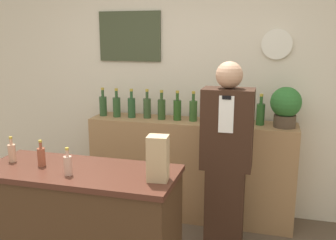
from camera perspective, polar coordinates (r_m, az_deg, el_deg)
back_wall at (r=3.95m, az=2.06°, el=5.60°), size 5.20×0.09×2.70m
back_shelf at (r=3.87m, az=3.42°, el=-7.50°), size 2.05×0.40×1.02m
display_counter at (r=2.95m, az=-12.90°, el=-15.67°), size 1.42×0.59×0.91m
shopkeeper at (r=3.18m, az=8.86°, el=-6.20°), size 0.42×0.26×1.65m
potted_plant at (r=3.58m, az=17.50°, el=2.13°), size 0.28×0.28×0.37m
paper_bag at (r=2.45m, az=-1.55°, el=-5.86°), size 0.15×0.13×0.30m
counter_bottle_0 at (r=3.07m, az=-22.68°, el=-4.56°), size 0.06×0.06×0.19m
counter_bottle_1 at (r=2.89m, az=-18.74°, el=-5.24°), size 0.06×0.06×0.19m
counter_bottle_2 at (r=2.65m, az=-15.01°, el=-6.60°), size 0.06×0.06×0.19m
shelf_bottle_0 at (r=3.99m, az=-9.86°, el=2.24°), size 0.08×0.08×0.30m
shelf_bottle_1 at (r=3.91m, az=-7.82°, el=2.09°), size 0.08×0.08×0.30m
shelf_bottle_2 at (r=3.86m, az=-5.57°, el=2.01°), size 0.08×0.08×0.30m
shelf_bottle_3 at (r=3.83m, az=-3.20°, el=1.95°), size 0.08×0.08×0.30m
shelf_bottle_4 at (r=3.76m, az=-0.98°, el=1.77°), size 0.08×0.08×0.30m
shelf_bottle_5 at (r=3.72m, az=1.43°, el=1.66°), size 0.08×0.08×0.30m
shelf_bottle_6 at (r=3.69m, az=3.86°, el=1.54°), size 0.08×0.08×0.30m
shelf_bottle_7 at (r=3.66m, az=6.34°, el=1.41°), size 0.08×0.08×0.30m
shelf_bottle_8 at (r=3.65m, az=8.87°, el=1.30°), size 0.08×0.08×0.30m
shelf_bottle_9 at (r=3.64m, az=11.39°, el=1.17°), size 0.08×0.08×0.30m
shelf_bottle_10 at (r=3.63m, az=13.92°, el=0.99°), size 0.08×0.08×0.30m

